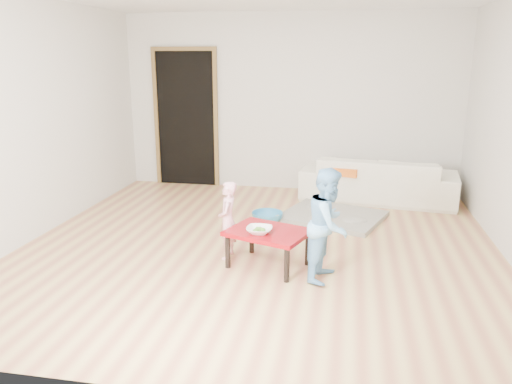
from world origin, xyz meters
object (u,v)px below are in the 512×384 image
(red_table, at_px, (268,248))
(bowl, at_px, (259,230))
(child_pink, at_px, (228,220))
(sofa, at_px, (378,179))
(child_blue, at_px, (329,224))
(basin, at_px, (267,217))

(red_table, distance_m, bowl, 0.24)
(red_table, distance_m, child_pink, 0.50)
(sofa, height_order, child_blue, child_blue)
(bowl, height_order, child_pink, child_pink)
(child_blue, bearing_deg, basin, 42.35)
(red_table, xyz_separation_m, bowl, (-0.07, -0.09, 0.21))
(child_pink, height_order, child_blue, child_blue)
(bowl, xyz_separation_m, basin, (-0.16, 1.43, -0.34))
(sofa, xyz_separation_m, bowl, (-1.21, -2.66, 0.09))
(sofa, xyz_separation_m, red_table, (-1.14, -2.57, -0.12))
(child_pink, distance_m, child_blue, 1.05)
(red_table, relative_size, bowl, 3.04)
(red_table, height_order, bowl, bowl)
(child_blue, distance_m, basin, 1.75)
(bowl, bearing_deg, sofa, 65.51)
(child_pink, xyz_separation_m, child_blue, (1.00, -0.31, 0.12))
(basin, bearing_deg, red_table, -80.38)
(bowl, height_order, child_blue, child_blue)
(bowl, distance_m, basin, 1.47)
(bowl, relative_size, child_blue, 0.23)
(child_blue, relative_size, basin, 2.69)
(sofa, distance_m, bowl, 2.93)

